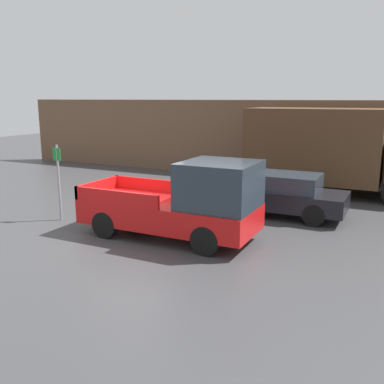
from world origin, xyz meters
name	(u,v)px	position (x,y,z in m)	size (l,w,h in m)	color
ground_plane	(128,236)	(0.00, 0.00, 0.00)	(60.00, 60.00, 0.00)	#3D3D3F
building_wall	(249,139)	(0.00, 10.65, 1.90)	(28.00, 0.15, 3.80)	brown
pickup_truck	(185,203)	(1.62, 0.47, 1.03)	(5.04, 2.04, 2.27)	red
car	(278,194)	(3.27, 4.13, 0.74)	(4.54, 1.83, 1.44)	black
delivery_truck	(327,148)	(4.13, 8.38, 1.88)	(7.02, 2.62, 3.49)	#4C331E
parking_sign	(59,178)	(-2.87, 0.38, 1.38)	(0.30, 0.07, 2.46)	gray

